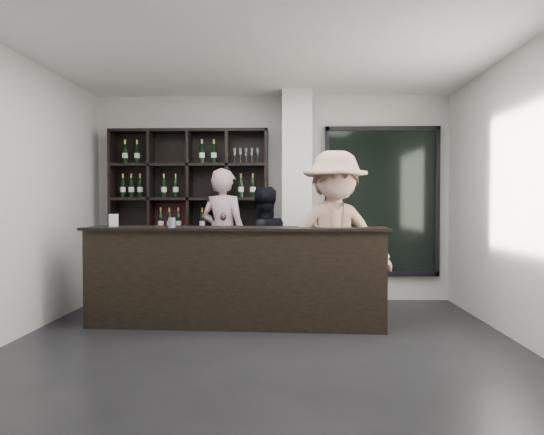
{
  "coord_description": "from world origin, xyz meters",
  "views": [
    {
      "loc": [
        0.25,
        -4.8,
        1.37
      ],
      "look_at": [
        0.05,
        1.1,
        1.21
      ],
      "focal_mm": 35.0,
      "sensor_mm": 36.0,
      "label": 1
    }
  ],
  "objects_px": {
    "customer": "(335,239)",
    "tasting_counter": "(236,276)",
    "wine_shelf": "(190,216)",
    "taster_black": "(262,249)",
    "taster_pink": "(223,236)"
  },
  "relations": [
    {
      "from": "customer",
      "to": "tasting_counter",
      "type": "bearing_deg",
      "value": 169.68
    },
    {
      "from": "wine_shelf",
      "to": "taster_black",
      "type": "xyz_separation_m",
      "value": [
        1.05,
        -0.62,
        -0.41
      ]
    },
    {
      "from": "taster_pink",
      "to": "customer",
      "type": "height_order",
      "value": "customer"
    },
    {
      "from": "tasting_counter",
      "to": "taster_black",
      "type": "distance_m",
      "value": 0.92
    },
    {
      "from": "wine_shelf",
      "to": "customer",
      "type": "distance_m",
      "value": 2.45
    },
    {
      "from": "tasting_counter",
      "to": "taster_pink",
      "type": "height_order",
      "value": "taster_pink"
    },
    {
      "from": "wine_shelf",
      "to": "taster_black",
      "type": "height_order",
      "value": "wine_shelf"
    },
    {
      "from": "wine_shelf",
      "to": "taster_black",
      "type": "bearing_deg",
      "value": -30.42
    },
    {
      "from": "tasting_counter",
      "to": "taster_pink",
      "type": "distance_m",
      "value": 1.38
    },
    {
      "from": "taster_pink",
      "to": "customer",
      "type": "bearing_deg",
      "value": 158.56
    },
    {
      "from": "taster_pink",
      "to": "taster_black",
      "type": "distance_m",
      "value": 0.73
    },
    {
      "from": "wine_shelf",
      "to": "tasting_counter",
      "type": "distance_m",
      "value": 1.79
    },
    {
      "from": "taster_pink",
      "to": "customer",
      "type": "distance_m",
      "value": 1.95
    },
    {
      "from": "wine_shelf",
      "to": "tasting_counter",
      "type": "height_order",
      "value": "wine_shelf"
    },
    {
      "from": "tasting_counter",
      "to": "taster_pink",
      "type": "bearing_deg",
      "value": 105.87
    }
  ]
}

